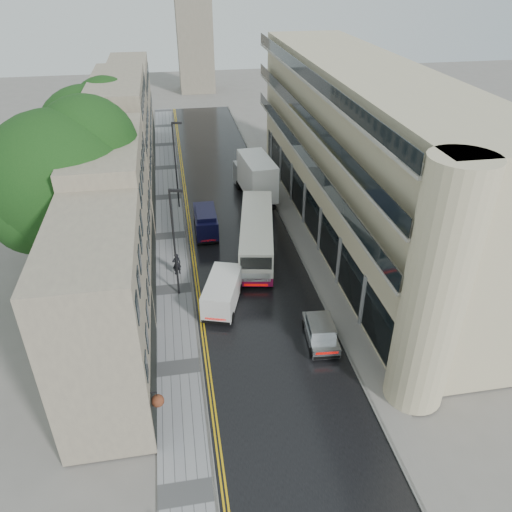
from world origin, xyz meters
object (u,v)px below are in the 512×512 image
object	(u,v)px
white_van	(204,306)
navy_van	(197,230)
white_lorry	(248,186)
lamp_post_far	(176,167)
tree_far	(92,152)
lamp_post_near	(174,245)
tree_near	(64,208)
pedestrian	(177,264)
cream_bus	(241,255)
silver_hatchback	(312,347)

from	to	relation	value
white_van	navy_van	xyz separation A→B (m)	(0.32, 10.60, 0.12)
white_lorry	lamp_post_far	bearing A→B (deg)	165.67
tree_far	navy_van	size ratio (longest dim) A/B	2.64
white_van	lamp_post_near	xyz separation A→B (m)	(-1.58, 3.16, 3.13)
white_lorry	white_van	size ratio (longest dim) A/B	1.80
white_lorry	white_van	distance (m)	17.75
tree_near	white_lorry	distance (m)	19.37
tree_far	pedestrian	size ratio (longest dim) A/B	6.84
navy_van	lamp_post_near	xyz separation A→B (m)	(-1.90, -7.45, 3.00)
white_lorry	pedestrian	distance (m)	13.26
cream_bus	lamp_post_near	world-z (taller)	lamp_post_near
tree_near	cream_bus	world-z (taller)	tree_near
tree_near	silver_hatchback	distance (m)	18.60
navy_van	lamp_post_near	world-z (taller)	lamp_post_near
lamp_post_near	lamp_post_far	distance (m)	14.69
tree_near	lamp_post_far	distance (m)	15.51
tree_far	silver_hatchback	size ratio (longest dim) A/B	3.16
cream_bus	navy_van	distance (m)	6.06
tree_far	white_lorry	size ratio (longest dim) A/B	1.45
navy_van	lamp_post_near	size ratio (longest dim) A/B	0.57
cream_bus	pedestrian	bearing A→B (deg)	-174.24
navy_van	pedestrian	size ratio (longest dim) A/B	2.59
tree_near	lamp_post_far	world-z (taller)	tree_near
white_lorry	lamp_post_near	size ratio (longest dim) A/B	1.04
white_van	pedestrian	xyz separation A→B (m)	(-1.59, 5.78, -0.07)
cream_bus	white_lorry	world-z (taller)	white_lorry
tree_far	navy_van	xyz separation A→B (m)	(8.57, -6.97, -5.01)
silver_hatchback	navy_van	size ratio (longest dim) A/B	0.84
cream_bus	lamp_post_near	xyz separation A→B (m)	(-4.94, -2.21, 2.69)
white_lorry	white_van	bearing A→B (deg)	-114.16
white_van	lamp_post_far	size ratio (longest dim) A/B	0.57
cream_bus	silver_hatchback	size ratio (longest dim) A/B	2.83
lamp_post_near	white_van	bearing A→B (deg)	-47.35
cream_bus	pedestrian	distance (m)	4.99
lamp_post_near	silver_hatchback	bearing A→B (deg)	-29.60
silver_hatchback	navy_van	bearing A→B (deg)	115.71
tree_far	lamp_post_near	size ratio (longest dim) A/B	1.52
cream_bus	lamp_post_far	distance (m)	13.48
navy_van	white_van	bearing A→B (deg)	-91.18
cream_bus	pedestrian	size ratio (longest dim) A/B	6.13
silver_hatchback	lamp_post_near	distance (m)	11.73
white_lorry	lamp_post_near	distance (m)	15.57
tree_far	lamp_post_near	world-z (taller)	tree_far
silver_hatchback	pedestrian	world-z (taller)	pedestrian
white_van	lamp_post_near	size ratio (longest dim) A/B	0.58
cream_bus	lamp_post_far	world-z (taller)	lamp_post_far
tree_near	tree_far	size ratio (longest dim) A/B	1.11
cream_bus	pedestrian	world-z (taller)	cream_bus
cream_bus	silver_hatchback	distance (m)	10.65
white_van	pedestrian	world-z (taller)	white_van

